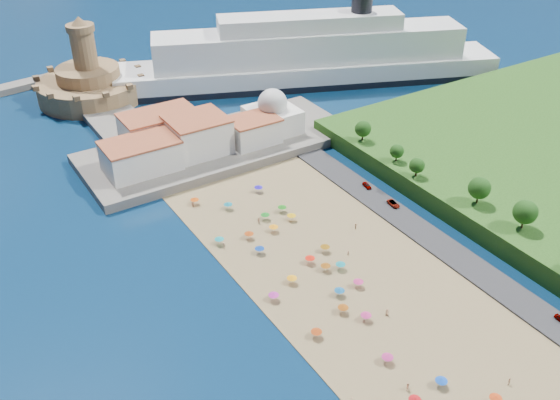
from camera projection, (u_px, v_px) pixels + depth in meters
ground at (321, 279)px, 151.21m from camera, size 700.00×700.00×0.00m
terrace at (218, 146)px, 207.16m from camera, size 90.00×36.00×3.00m
jetty at (118, 124)px, 222.45m from camera, size 18.00×70.00×2.40m
waterfront_buildings at (180, 138)px, 198.34m from camera, size 57.00×29.00×11.00m
domed_building at (273, 114)px, 210.76m from camera, size 16.00×16.00×15.00m
fortress at (90, 83)px, 241.00m from camera, size 40.00×40.00×32.40m
cruise_ship at (309, 58)px, 254.35m from camera, size 154.43×81.15×34.39m
beach_parasols at (351, 308)px, 139.22m from camera, size 29.46×113.32×2.20m
beachgoers at (337, 296)px, 144.34m from camera, size 37.78×104.38×1.90m
parked_cars at (418, 221)px, 170.23m from camera, size 2.55×71.76×1.26m
hillside_trees at (495, 203)px, 161.39m from camera, size 11.11×107.50×8.01m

